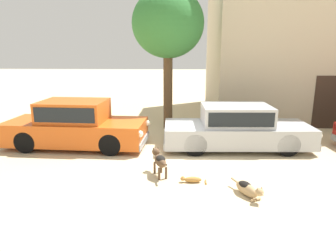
{
  "coord_description": "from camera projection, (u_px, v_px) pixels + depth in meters",
  "views": [
    {
      "loc": [
        0.34,
        -8.46,
        3.1
      ],
      "look_at": [
        0.01,
        0.2,
        0.9
      ],
      "focal_mm": 32.54,
      "sensor_mm": 36.0,
      "label": 1
    }
  ],
  "objects": [
    {
      "name": "ground_plane",
      "position": [
        168.0,
        157.0,
        8.97
      ],
      "size": [
        80.0,
        80.0,
        0.0
      ],
      "primitive_type": "plane",
      "color": "#CCB78E"
    },
    {
      "name": "parked_sedan_nearest",
      "position": [
        76.0,
        124.0,
        9.81
      ],
      "size": [
        4.64,
        1.96,
        1.51
      ],
      "rotation": [
        0.0,
        0.0,
        -0.05
      ],
      "color": "#D15619",
      "rests_on": "ground_plane"
    },
    {
      "name": "parked_sedan_second",
      "position": [
        236.0,
        127.0,
        9.69
      ],
      "size": [
        4.77,
        1.89,
        1.39
      ],
      "rotation": [
        0.0,
        0.0,
        0.03
      ],
      "color": "#B2B5BA",
      "rests_on": "ground_plane"
    },
    {
      "name": "stray_dog_spotted",
      "position": [
        160.0,
        160.0,
        7.59
      ],
      "size": [
        0.46,
        1.0,
        0.65
      ],
      "rotation": [
        0.0,
        0.0,
        1.93
      ],
      "color": "brown",
      "rests_on": "ground_plane"
    },
    {
      "name": "stray_dog_tan",
      "position": [
        248.0,
        189.0,
        6.58
      ],
      "size": [
        0.55,
        0.98,
        0.36
      ],
      "rotation": [
        0.0,
        0.0,
        5.19
      ],
      "color": "tan",
      "rests_on": "ground_plane"
    },
    {
      "name": "stray_cat",
      "position": [
        192.0,
        179.0,
        7.26
      ],
      "size": [
        0.63,
        0.22,
        0.16
      ],
      "rotation": [
        0.0,
        0.0,
        3.15
      ],
      "color": "#B77F3D",
      "rests_on": "ground_plane"
    },
    {
      "name": "acacia_tree_left",
      "position": [
        168.0,
        25.0,
        11.32
      ],
      "size": [
        2.69,
        2.42,
        5.3
      ],
      "color": "brown",
      "rests_on": "ground_plane"
    }
  ]
}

